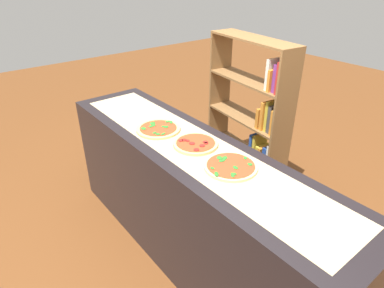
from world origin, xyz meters
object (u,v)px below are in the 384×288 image
at_px(pizza_spinach_0, 158,129).
at_px(pizza_pepperoni_1, 196,144).
at_px(pizza_spinach_2, 231,166).
at_px(bookshelf, 256,131).

relative_size(pizza_spinach_0, pizza_pepperoni_1, 1.07).
bearing_deg(pizza_spinach_2, pizza_spinach_0, -175.25).
xyz_separation_m(pizza_spinach_0, pizza_pepperoni_1, (0.33, 0.07, 0.00)).
xyz_separation_m(pizza_spinach_2, bookshelf, (-0.59, 0.91, -0.29)).
xyz_separation_m(pizza_pepperoni_1, bookshelf, (-0.26, 0.90, -0.29)).
height_order(pizza_spinach_0, bookshelf, bookshelf).
relative_size(pizza_pepperoni_1, pizza_spinach_2, 0.94).
relative_size(pizza_spinach_0, bookshelf, 0.22).
relative_size(pizza_spinach_2, bookshelf, 0.22).
height_order(pizza_pepperoni_1, pizza_spinach_2, pizza_pepperoni_1).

